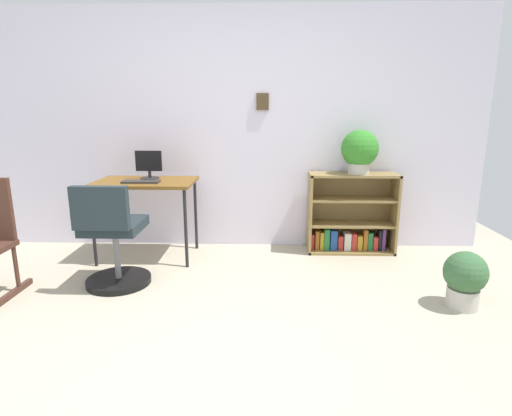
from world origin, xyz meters
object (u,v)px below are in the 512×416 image
object	(u,v)px
office_chair	(113,242)
bookshelf_low	(350,217)
desk	(145,188)
potted_plant_floor	(465,278)
keyboard	(141,182)
monitor	(149,165)
potted_plant_on_shelf	(360,150)

from	to	relation	value
office_chair	bookshelf_low	world-z (taller)	office_chair
desk	potted_plant_floor	world-z (taller)	desk
bookshelf_low	keyboard	bearing A→B (deg)	-169.57
monitor	keyboard	size ratio (longest dim) A/B	0.81
keyboard	bookshelf_low	xyz separation A→B (m)	(1.99, 0.37, -0.42)
bookshelf_low	potted_plant_floor	size ratio (longest dim) A/B	2.04
monitor	bookshelf_low	world-z (taller)	monitor
keyboard	office_chair	size ratio (longest dim) A/B	0.39
monitor	potted_plant_floor	bearing A→B (deg)	-23.35
keyboard	bookshelf_low	size ratio (longest dim) A/B	0.39
keyboard	potted_plant_on_shelf	bearing A→B (deg)	8.73
keyboard	potted_plant_floor	bearing A→B (deg)	-18.86
potted_plant_on_shelf	keyboard	bearing A→B (deg)	-171.27
keyboard	bookshelf_low	world-z (taller)	bookshelf_low
keyboard	desk	bearing A→B (deg)	88.04
monitor	keyboard	xyz separation A→B (m)	(-0.02, -0.22, -0.12)
office_chair	bookshelf_low	distance (m)	2.27
monitor	office_chair	distance (m)	0.96
potted_plant_floor	keyboard	bearing A→B (deg)	161.14
office_chair	potted_plant_on_shelf	distance (m)	2.38
desk	office_chair	world-z (taller)	office_chair
office_chair	potted_plant_on_shelf	world-z (taller)	potted_plant_on_shelf
potted_plant_floor	monitor	bearing A→B (deg)	156.65
potted_plant_on_shelf	potted_plant_floor	bearing A→B (deg)	-65.76
bookshelf_low	potted_plant_on_shelf	distance (m)	0.68
desk	potted_plant_floor	xyz separation A→B (m)	(2.57, -0.99, -0.46)
desk	potted_plant_on_shelf	bearing A→B (deg)	5.64
desk	bookshelf_low	world-z (taller)	bookshelf_low
keyboard	bookshelf_low	distance (m)	2.07
desk	keyboard	distance (m)	0.13
desk	potted_plant_on_shelf	size ratio (longest dim) A/B	2.19
monitor	office_chair	bearing A→B (deg)	-96.13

